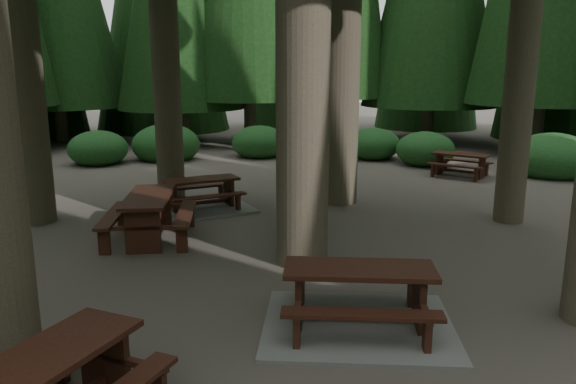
{
  "coord_description": "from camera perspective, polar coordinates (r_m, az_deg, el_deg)",
  "views": [
    {
      "loc": [
        -0.81,
        -8.42,
        3.15
      ],
      "look_at": [
        0.63,
        0.58,
        1.1
      ],
      "focal_mm": 35.0,
      "sensor_mm": 36.0,
      "label": 1
    }
  ],
  "objects": [
    {
      "name": "ground",
      "position": [
        9.03,
        -3.39,
        -7.77
      ],
      "size": [
        80.0,
        80.0,
        0.0
      ],
      "primitive_type": "plane",
      "color": "#49413B",
      "rests_on": "ground"
    },
    {
      "name": "picnic_table_a",
      "position": [
        7.06,
        7.19,
        -11.54
      ],
      "size": [
        2.69,
        2.38,
        0.79
      ],
      "rotation": [
        0.0,
        0.0,
        -0.22
      ],
      "color": "gray",
      "rests_on": "ground"
    },
    {
      "name": "picnic_table_b",
      "position": [
        10.6,
        -13.92,
        -1.83
      ],
      "size": [
        1.71,
        2.06,
        0.85
      ],
      "rotation": [
        0.0,
        0.0,
        1.5
      ],
      "color": "black",
      "rests_on": "ground"
    },
    {
      "name": "picnic_table_c",
      "position": [
        12.7,
        -8.78,
        -0.76
      ],
      "size": [
        2.52,
        2.28,
        0.71
      ],
      "rotation": [
        0.0,
        0.0,
        0.3
      ],
      "color": "gray",
      "rests_on": "ground"
    },
    {
      "name": "picnic_table_d",
      "position": [
        17.05,
        17.11,
        3.0
      ],
      "size": [
        1.98,
        1.98,
        0.67
      ],
      "rotation": [
        0.0,
        0.0,
        -0.76
      ],
      "color": "black",
      "rests_on": "ground"
    },
    {
      "name": "picnic_table_e",
      "position": [
        5.44,
        -23.47,
        -17.45
      ],
      "size": [
        2.2,
        2.3,
        0.78
      ],
      "rotation": [
        0.0,
        0.0,
        1.0
      ],
      "color": "black",
      "rests_on": "ground"
    },
    {
      "name": "shrub_ring",
      "position": [
        9.69,
        0.28,
        -3.81
      ],
      "size": [
        23.86,
        24.64,
        1.49
      ],
      "color": "#1B5023",
      "rests_on": "ground"
    }
  ]
}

